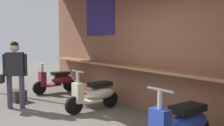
{
  "coord_description": "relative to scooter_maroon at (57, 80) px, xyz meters",
  "views": [
    {
      "loc": [
        3.59,
        -1.71,
        1.57
      ],
      "look_at": [
        -0.97,
        1.31,
        1.12
      ],
      "focal_mm": 39.13,
      "sensor_mm": 36.0,
      "label": 1
    }
  ],
  "objects": [
    {
      "name": "market_stall_facade",
      "position": [
        3.79,
        0.74,
        1.67
      ],
      "size": [
        11.33,
        2.8,
        3.7
      ],
      "color": "brown",
      "rests_on": "ground_plane"
    },
    {
      "name": "scooter_maroon",
      "position": [
        0.0,
        0.0,
        0.0
      ],
      "size": [
        0.48,
        1.4,
        0.97
      ],
      "rotation": [
        0.0,
        0.0,
        -1.52
      ],
      "color": "maroon",
      "rests_on": "ground_plane"
    },
    {
      "name": "scooter_cream",
      "position": [
        2.49,
        -0.0,
        0.0
      ],
      "size": [
        0.49,
        1.4,
        0.97
      ],
      "rotation": [
        0.0,
        0.0,
        -1.5
      ],
      "color": "beige",
      "rests_on": "ground_plane"
    },
    {
      "name": "scooter_blue",
      "position": [
        5.04,
        0.0,
        0.0
      ],
      "size": [
        0.46,
        1.4,
        0.97
      ],
      "rotation": [
        0.0,
        0.0,
        -1.53
      ],
      "color": "#233D9E",
      "rests_on": "ground_plane"
    },
    {
      "name": "shopper_with_handbag",
      "position": [
        1.3,
        -1.55,
        0.58
      ],
      "size": [
        0.41,
        0.65,
        1.61
      ],
      "rotation": [
        0.0,
        0.0,
        -0.4
      ],
      "color": "#383D4C",
      "rests_on": "ground_plane"
    },
    {
      "name": "merchandise_crate",
      "position": [
        0.56,
        -1.34,
        -0.23
      ],
      "size": [
        0.5,
        0.44,
        0.31
      ],
      "primitive_type": "cube",
      "rotation": [
        0.0,
        0.0,
        0.27
      ],
      "color": "#3D3833",
      "rests_on": "ground_plane"
    }
  ]
}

